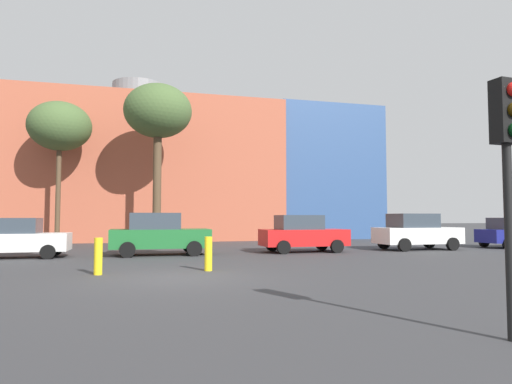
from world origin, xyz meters
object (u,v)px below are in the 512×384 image
(bare_tree_1, at_px, (158,113))
(parked_car_2, at_px, (159,234))
(parked_car_3, at_px, (302,234))
(bollard_yellow_0, at_px, (208,254))
(parked_car_4, at_px, (416,232))
(bollard_yellow_1, at_px, (98,256))
(bare_tree_2, at_px, (60,127))
(traffic_light_near_right, at_px, (508,147))
(parked_car_1, at_px, (18,238))

(bare_tree_1, bearing_deg, parked_car_2, -91.08)
(parked_car_2, bearing_deg, bare_tree_1, 88.92)
(parked_car_3, relative_size, bollard_yellow_0, 3.86)
(bare_tree_1, bearing_deg, parked_car_4, -27.39)
(parked_car_2, xyz_separation_m, bollard_yellow_1, (-2.00, -6.50, -0.39))
(bare_tree_1, distance_m, bollard_yellow_0, 15.04)
(bare_tree_1, relative_size, bollard_yellow_1, 8.98)
(bollard_yellow_0, bearing_deg, bare_tree_1, 94.96)
(bollard_yellow_0, xyz_separation_m, bollard_yellow_1, (-3.26, -0.16, 0.01))
(parked_car_3, distance_m, bollard_yellow_0, 8.42)
(bare_tree_2, bearing_deg, parked_car_4, -23.67)
(traffic_light_near_right, bearing_deg, bollard_yellow_0, -167.08)
(bare_tree_2, xyz_separation_m, bollard_yellow_1, (3.56, -14.66, -6.55))
(parked_car_4, relative_size, bare_tree_1, 0.45)
(parked_car_4, distance_m, bare_tree_1, 16.18)
(traffic_light_near_right, bearing_deg, parked_car_2, -169.61)
(parked_car_4, relative_size, bare_tree_2, 0.50)
(parked_car_2, relative_size, parked_car_3, 1.05)
(traffic_light_near_right, relative_size, bollard_yellow_0, 3.37)
(bare_tree_1, distance_m, bare_tree_2, 5.93)
(parked_car_3, bearing_deg, bollard_yellow_0, -131.13)
(bollard_yellow_0, bearing_deg, bare_tree_2, 115.18)
(parked_car_2, xyz_separation_m, bare_tree_2, (-5.56, 8.17, 6.16))
(parked_car_3, height_order, parked_car_4, parked_car_4)
(parked_car_2, distance_m, traffic_light_near_right, 15.90)
(traffic_light_near_right, height_order, bollard_yellow_1, traffic_light_near_right)
(parked_car_2, distance_m, parked_car_3, 6.79)
(parked_car_4, bearing_deg, bare_tree_2, 156.33)
(parked_car_1, distance_m, parked_car_2, 5.68)
(parked_car_1, relative_size, bare_tree_2, 0.44)
(parked_car_4, height_order, bollard_yellow_0, parked_car_4)
(parked_car_4, xyz_separation_m, bare_tree_1, (-12.95, 6.71, 7.00))
(parked_car_4, bearing_deg, bollard_yellow_0, -151.80)
(parked_car_1, distance_m, bollard_yellow_1, 7.47)
(parked_car_3, relative_size, bare_tree_2, 0.48)
(bare_tree_1, distance_m, bollard_yellow_1, 15.28)
(traffic_light_near_right, height_order, bare_tree_2, bare_tree_2)
(parked_car_3, height_order, bare_tree_1, bare_tree_1)
(parked_car_2, distance_m, bare_tree_2, 11.65)
(bare_tree_1, bearing_deg, parked_car_1, -130.89)
(parked_car_1, bearing_deg, parked_car_2, 0.00)
(traffic_light_near_right, bearing_deg, parked_car_4, 144.97)
(parked_car_2, height_order, traffic_light_near_right, traffic_light_near_right)
(parked_car_3, xyz_separation_m, bare_tree_1, (-6.66, 6.71, 7.04))
(parked_car_4, distance_m, bollard_yellow_0, 13.41)
(parked_car_2, bearing_deg, parked_car_1, 180.00)
(parked_car_4, relative_size, traffic_light_near_right, 1.20)
(parked_car_1, relative_size, bollard_yellow_0, 3.58)
(parked_car_1, xyz_separation_m, parked_car_3, (12.47, -0.00, 0.07))
(parked_car_1, height_order, parked_car_2, parked_car_2)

